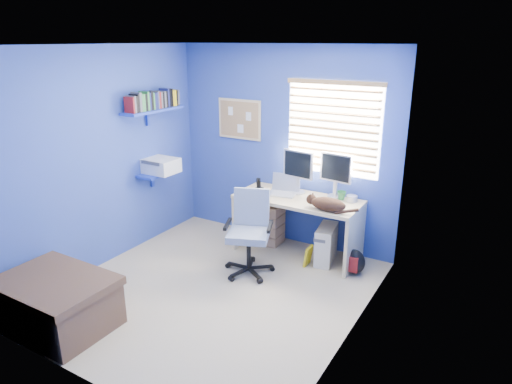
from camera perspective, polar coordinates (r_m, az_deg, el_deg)
The scene contains 23 objects.
floor at distance 5.00m, azimuth -5.40°, elevation -12.19°, with size 3.00×3.20×0.00m, color #BCAC8F.
ceiling at distance 4.29m, azimuth -6.45°, elevation 17.82°, with size 3.00×3.20×0.00m, color white.
wall_back at distance 5.81m, azimuth 3.51°, elevation 5.63°, with size 3.00×0.01×2.50m, color #314BA2.
wall_front at distance 3.42m, azimuth -21.96°, elevation -5.21°, with size 3.00×0.01×2.50m, color #314BA2.
wall_left at distance 5.48m, azimuth -18.67°, elevation 3.90°, with size 0.01×3.20×2.50m, color #314BA2.
wall_right at distance 3.83m, azimuth 12.55°, elevation -1.70°, with size 0.01×3.20×2.50m, color #314BA2.
desk at distance 5.62m, azimuth 5.16°, elevation -4.29°, with size 1.51×0.65×0.74m, color #E2C07E.
laptop at distance 5.56m, azimuth 3.30°, elevation 0.78°, with size 0.33×0.26×0.22m, color silver.
monitor_left at distance 5.58m, azimuth 5.32°, elevation 2.51°, with size 0.40×0.12×0.54m, color silver.
monitor_right at distance 5.49m, azimuth 9.95°, elevation 2.04°, with size 0.40×0.12×0.54m, color silver.
phone at distance 5.68m, azimuth 0.33°, elevation 0.93°, with size 0.09×0.11×0.17m, color black.
mug at distance 5.49m, azimuth 10.63°, elevation -0.43°, with size 0.10×0.09×0.10m, color #2D823B.
cd_spindle at distance 5.46m, azimuth 11.90°, elevation -0.80°, with size 0.13×0.13×0.07m, color silver.
cat at distance 5.11m, azimuth 9.00°, elevation -1.50°, with size 0.41×0.21×0.15m, color black.
tower_pc at distance 5.54m, azimuth 8.75°, elevation -6.46°, with size 0.19×0.44×0.45m, color beige.
drawer_boxes at distance 5.95m, azimuth 1.58°, elevation -3.94°, with size 0.35×0.28×0.54m, color tan.
yellow_book at distance 5.46m, azimuth 6.53°, elevation -7.95°, with size 0.03×0.17×0.24m, color yellow.
backpack at distance 5.35m, azimuth 12.15°, elevation -8.51°, with size 0.25×0.19×0.30m, color black.
bed_corner at distance 4.70m, azimuth -23.61°, elevation -12.54°, with size 1.01×0.72×0.48m, color brown.
office_chair at distance 5.21m, azimuth -0.83°, elevation -6.35°, with size 0.71×0.71×0.94m.
window_blinds at distance 5.46m, azimuth 9.55°, elevation 7.79°, with size 1.15×0.05×1.10m.
corkboard at distance 6.05m, azimuth -2.08°, elevation 9.08°, with size 0.64×0.02×0.52m.
wall_shelves at distance 5.85m, azimuth -12.38°, elevation 7.17°, with size 0.42×0.90×1.05m.
Camera 1 is at (2.56, -3.44, 2.55)m, focal length 32.00 mm.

